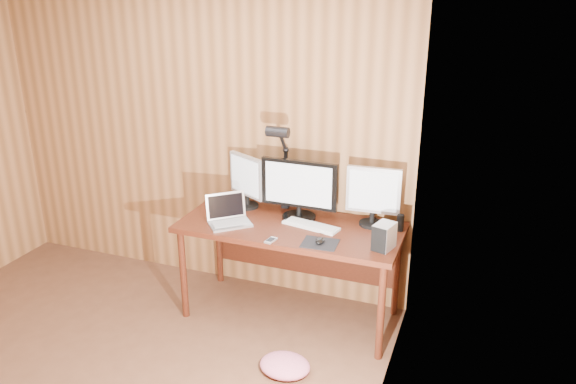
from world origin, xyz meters
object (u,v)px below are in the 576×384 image
Objects in this scene: laptop at (228,216)px; keyboard at (311,225)px; monitor_left at (247,180)px; speaker at (400,223)px; mouse at (320,241)px; desk_lamp at (282,155)px; monitor_right at (373,195)px; desk at (294,236)px; phone at (271,240)px; monitor_center at (299,189)px; hard_drive at (384,236)px.

laptop reaches higher than keyboard.
monitor_left is 1.20m from speaker.
mouse is at bearing -49.77° from laptop.
monitor_right is at bearing 4.40° from desk_lamp.
phone reaches higher than desk.
monitor_center is 0.28m from desk_lamp.
mouse is 0.42m from hard_drive.
desk_lamp is at bearing 7.93° from laptop.
monitor_center is 0.46m from monitor_left.
monitor_center reaches higher than phone.
monitor_left reaches higher than keyboard.
phone is at bearing -71.13° from desk_lamp.
mouse is (0.27, -0.36, -0.21)m from monitor_center.
monitor_center is 0.79× the size of desk_lamp.
keyboard is at bearing -27.64° from desk_lamp.
monitor_center is at bearing 94.63° from phone.
monitor_center is 5.55× the size of mouse.
monitor_right is at bearing 27.53° from monitor_left.
speaker is (0.46, 0.40, 0.04)m from mouse.
desk is at bearing 172.53° from keyboard.
monitor_left is at bearing 162.78° from desk.
hard_drive reaches higher than desk.
monitor_left is 1.20m from hard_drive.
monitor_right is at bearing -23.72° from laptop.
monitor_right is 1.00× the size of keyboard.
desk is 0.78m from speaker.
hard_drive is (0.70, -0.22, 0.21)m from desk.
desk_lamp is at bearing 172.24° from hard_drive.
mouse is at bearing -139.46° from speaker.
hard_drive is at bearing 22.59° from phone.
monitor_center is at bearing -20.68° from desk_lamp.
monitor_right is at bearing 36.09° from keyboard.
monitor_right reaches higher than desk.
mouse is 0.57× the size of hard_drive.
speaker is (0.61, 0.15, 0.05)m from keyboard.
mouse is 0.61m from speaker.
monitor_left is 4.03× the size of mouse.
mouse is (0.29, -0.29, 0.14)m from desk.
mouse is at bearing 24.61° from phone.
monitor_left is at bearing 178.43° from speaker.
laptop is 0.60m from keyboard.
phone is at bearing -65.87° from laptop.
monitor_left is 0.36m from desk_lamp.
hard_drive is at bearing -69.44° from monitor_right.
laptop reaches higher than speaker.
desk is at bearing -38.28° from desk_lamp.
mouse is at bearing -154.31° from hard_drive.
phone is 0.92m from speaker.
desk is 0.77m from hard_drive.
desk_lamp reaches higher than monitor_left.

